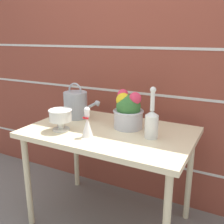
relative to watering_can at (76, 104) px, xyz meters
name	(u,v)px	position (x,y,z in m)	size (l,w,h in m)	color
ground_plane	(110,220)	(0.37, -0.13, -0.85)	(12.00, 12.00, 0.00)	slate
brick_wall	(137,70)	(0.37, 0.35, 0.25)	(3.60, 0.08, 2.20)	brown
patio_table	(110,140)	(0.37, -0.13, -0.18)	(1.15, 0.72, 0.74)	beige
watering_can	(76,104)	(0.00, 0.00, 0.00)	(0.33, 0.18, 0.28)	#9EA3A8
crystal_pedestal_bowl	(60,117)	(0.08, -0.29, -0.01)	(0.16, 0.16, 0.15)	silver
flower_planter	(128,111)	(0.46, -0.03, 0.02)	(0.22, 0.22, 0.27)	#BCBCC1
glass_decanter	(152,122)	(0.68, -0.14, 0.00)	(0.09, 0.09, 0.33)	silver
figurine_vase	(87,124)	(0.30, -0.30, -0.03)	(0.07, 0.07, 0.20)	white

